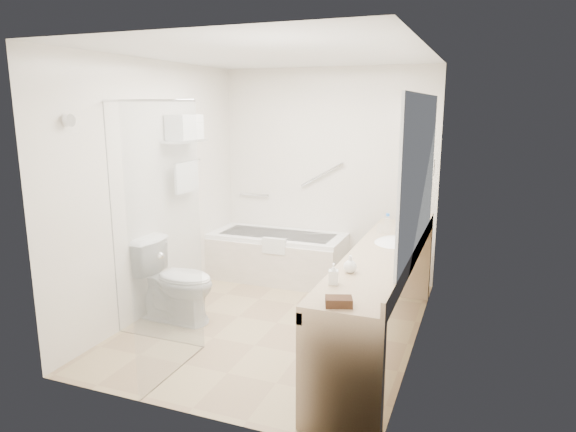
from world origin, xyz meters
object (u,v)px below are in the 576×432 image
(bathtub, at_px, (278,256))
(vanity_counter, at_px, (382,277))
(amenity_basket, at_px, (339,302))
(water_bottle_left, at_px, (387,225))
(toilet, at_px, (175,281))

(bathtub, xyz_separation_m, vanity_counter, (1.52, -1.39, 0.36))
(bathtub, relative_size, amenity_basket, 9.66)
(bathtub, height_order, water_bottle_left, water_bottle_left)
(bathtub, xyz_separation_m, toilet, (-0.45, -1.51, 0.12))
(amenity_basket, height_order, water_bottle_left, water_bottle_left)
(water_bottle_left, bearing_deg, bathtub, 153.36)
(bathtub, distance_m, amenity_basket, 3.09)
(bathtub, relative_size, water_bottle_left, 7.82)
(toilet, bearing_deg, vanity_counter, -84.45)
(bathtub, distance_m, toilet, 1.58)
(vanity_counter, bearing_deg, water_bottle_left, 97.43)
(bathtub, height_order, amenity_basket, amenity_basket)
(amenity_basket, bearing_deg, bathtub, 119.54)
(vanity_counter, relative_size, amenity_basket, 16.31)
(water_bottle_left, bearing_deg, vanity_counter, -82.57)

